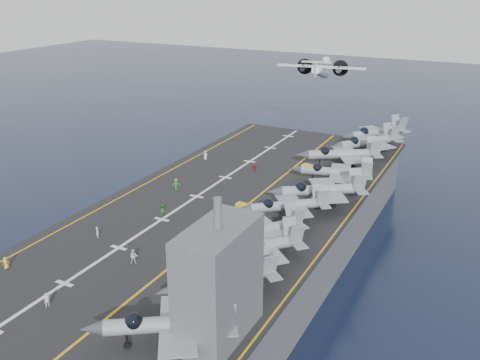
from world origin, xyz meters
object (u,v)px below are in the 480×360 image
at_px(island_superstructure, 219,269).
at_px(fighter_jet_0, 169,323).
at_px(tow_cart_a, 195,248).
at_px(transport_plane, 321,72).

relative_size(island_superstructure, fighter_jet_0, 0.83).
distance_m(island_superstructure, fighter_jet_0, 7.05).
xyz_separation_m(island_superstructure, tow_cart_a, (-11.31, 13.73, -6.96)).
distance_m(island_superstructure, tow_cart_a, 19.10).
bearing_deg(island_superstructure, transport_plane, 103.12).
bearing_deg(island_superstructure, fighter_jet_0, -133.53).
bearing_deg(tow_cart_a, island_superstructure, -50.51).
bearing_deg(transport_plane, tow_cart_a, -82.66).
bearing_deg(fighter_jet_0, tow_cart_a, 114.18).
xyz_separation_m(island_superstructure, fighter_jet_0, (-3.50, -3.68, -4.88)).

